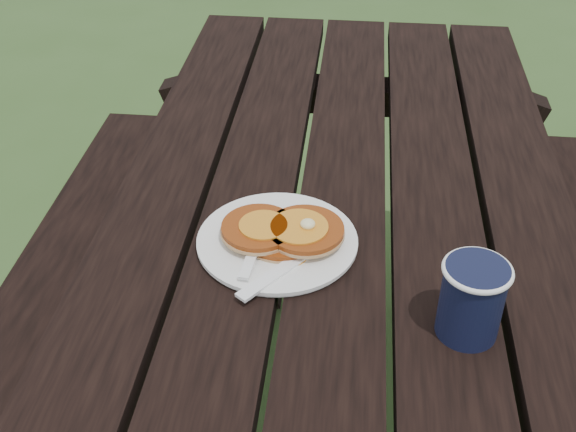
# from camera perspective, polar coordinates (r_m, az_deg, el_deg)

# --- Properties ---
(picnic_table) EXTENTS (1.36, 1.80, 0.75)m
(picnic_table) POSITION_cam_1_polar(r_m,az_deg,el_deg) (1.36, 3.34, -14.89)
(picnic_table) COLOR black
(picnic_table) RESTS_ON ground
(plate) EXTENTS (0.28, 0.28, 0.01)m
(plate) POSITION_cam_1_polar(r_m,az_deg,el_deg) (1.09, -0.85, -2.04)
(plate) COLOR white
(plate) RESTS_ON picnic_table
(pancake_stack) EXTENTS (0.18, 0.12, 0.04)m
(pancake_stack) POSITION_cam_1_polar(r_m,az_deg,el_deg) (1.07, -0.37, -1.22)
(pancake_stack) COLOR #8E3B10
(pancake_stack) RESTS_ON plate
(knife) EXTENTS (0.13, 0.16, 0.00)m
(knife) POSITION_cam_1_polar(r_m,az_deg,el_deg) (1.03, -0.19, -4.05)
(knife) COLOR white
(knife) RESTS_ON plate
(fork) EXTENTS (0.05, 0.16, 0.01)m
(fork) POSITION_cam_1_polar(r_m,az_deg,el_deg) (1.04, -2.83, -3.01)
(fork) COLOR white
(fork) RESTS_ON plate
(coffee_cup) EXTENTS (0.09, 0.09, 0.11)m
(coffee_cup) POSITION_cam_1_polar(r_m,az_deg,el_deg) (0.94, 14.36, -6.17)
(coffee_cup) COLOR black
(coffee_cup) RESTS_ON picnic_table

